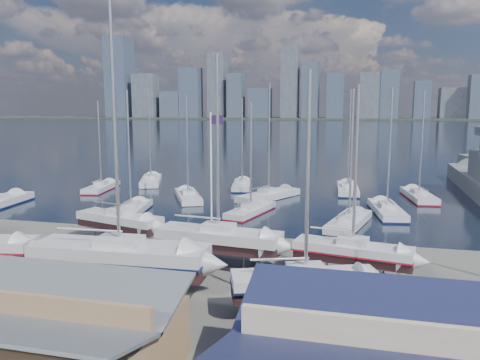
# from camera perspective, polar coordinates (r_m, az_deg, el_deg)

# --- Properties ---
(ground) EXTENTS (1400.00, 1400.00, 0.00)m
(ground) POSITION_cam_1_polar(r_m,az_deg,el_deg) (37.10, -8.40, -10.32)
(ground) COLOR #605E59
(ground) RESTS_ON ground
(water) EXTENTS (1400.00, 600.00, 0.40)m
(water) POSITION_cam_1_polar(r_m,az_deg,el_deg) (342.85, 11.95, 6.33)
(water) COLOR #172335
(water) RESTS_ON ground
(far_shore) EXTENTS (1400.00, 80.00, 2.20)m
(far_shore) POSITION_cam_1_polar(r_m,az_deg,el_deg) (602.62, 12.97, 7.29)
(far_shore) COLOR #2D332D
(far_shore) RESTS_ON ground
(skyline) EXTENTS (639.14, 43.80, 107.69)m
(skyline) POSITION_cam_1_polar(r_m,az_deg,el_deg) (597.13, 12.32, 10.94)
(skyline) COLOR #475166
(skyline) RESTS_ON far_shore
(shed_grey) EXTENTS (12.60, 8.40, 4.17)m
(shed_grey) POSITION_cam_1_polar(r_m,az_deg,el_deg) (23.46, -24.33, -16.90)
(shed_grey) COLOR #8C6B4C
(shed_grey) RESTS_ON ground
(sailboat_cradle_2) EXTENTS (8.89, 4.61, 14.13)m
(sailboat_cradle_2) POSITION_cam_1_polar(r_m,az_deg,el_deg) (44.12, -14.50, -4.78)
(sailboat_cradle_2) COLOR #2D2D33
(sailboat_cradle_2) RESTS_ON ground
(sailboat_cradle_3) EXTENTS (12.11, 3.94, 19.08)m
(sailboat_cradle_3) POSITION_cam_1_polar(r_m,az_deg,el_deg) (32.57, -14.44, -9.07)
(sailboat_cradle_3) COLOR #2D2D33
(sailboat_cradle_3) RESTS_ON ground
(sailboat_cradle_4) EXTENTS (10.01, 3.68, 15.98)m
(sailboat_cradle_4) POSITION_cam_1_polar(r_m,az_deg,el_deg) (36.47, -2.65, -7.15)
(sailboat_cradle_4) COLOR #2D2D33
(sailboat_cradle_4) RESTS_ON ground
(sailboat_cradle_5) EXTENTS (8.96, 5.23, 14.14)m
(sailboat_cradle_5) POSITION_cam_1_polar(r_m,az_deg,el_deg) (28.08, 7.98, -12.31)
(sailboat_cradle_5) COLOR #2D2D33
(sailboat_cradle_5) RESTS_ON ground
(sailboat_cradle_6) EXTENTS (8.62, 3.86, 13.66)m
(sailboat_cradle_6) POSITION_cam_1_polar(r_m,az_deg,el_deg) (34.57, 13.57, -8.49)
(sailboat_cradle_6) COLOR #2D2D33
(sailboat_cradle_6) RESTS_ON ground
(sailboat_moored_1) EXTENTS (4.02, 9.58, 13.88)m
(sailboat_moored_1) POSITION_cam_1_polar(r_m,az_deg,el_deg) (73.06, -16.53, -0.98)
(sailboat_moored_1) COLOR black
(sailboat_moored_1) RESTS_ON water
(sailboat_moored_2) EXTENTS (6.54, 10.93, 15.96)m
(sailboat_moored_2) POSITION_cam_1_polar(r_m,az_deg,el_deg) (77.46, -10.79, -0.24)
(sailboat_moored_2) COLOR black
(sailboat_moored_2) RESTS_ON water
(sailboat_moored_3) EXTENTS (4.63, 10.25, 14.80)m
(sailboat_moored_3) POSITION_cam_1_polar(r_m,az_deg,el_deg) (55.39, -13.13, -3.81)
(sailboat_moored_3) COLOR black
(sailboat_moored_3) RESTS_ON water
(sailboat_moored_4) EXTENTS (6.76, 9.76, 14.48)m
(sailboat_moored_4) POSITION_cam_1_polar(r_m,az_deg,el_deg) (62.96, -6.34, -2.14)
(sailboat_moored_4) COLOR black
(sailboat_moored_4) RESTS_ON water
(sailboat_moored_5) EXTENTS (4.39, 9.90, 14.30)m
(sailboat_moored_5) POSITION_cam_1_polar(r_m,az_deg,el_deg) (71.90, 0.25, -0.77)
(sailboat_moored_5) COLOR black
(sailboat_moored_5) RESTS_ON water
(sailboat_moored_6) EXTENTS (4.51, 9.30, 13.40)m
(sailboat_moored_6) POSITION_cam_1_polar(r_m,az_deg,el_deg) (54.12, 1.32, -3.87)
(sailboat_moored_6) COLOR black
(sailboat_moored_6) RESTS_ON water
(sailboat_moored_7) EXTENTS (7.50, 10.89, 16.14)m
(sailboat_moored_7) POSITION_cam_1_polar(r_m,az_deg,el_deg) (63.11, 3.52, -2.08)
(sailboat_moored_7) COLOR black
(sailboat_moored_7) RESTS_ON water
(sailboat_moored_8) EXTENTS (3.53, 10.55, 15.54)m
(sailboat_moored_8) POSITION_cam_1_polar(r_m,az_deg,el_deg) (70.03, 12.99, -1.24)
(sailboat_moored_8) COLOR black
(sailboat_moored_8) RESTS_ON water
(sailboat_moored_9) EXTENTS (4.82, 10.07, 14.67)m
(sailboat_moored_9) POSITION_cam_1_polar(r_m,az_deg,el_deg) (49.85, 13.14, -5.16)
(sailboat_moored_9) COLOR black
(sailboat_moored_9) RESTS_ON water
(sailboat_moored_10) EXTENTS (4.26, 10.41, 15.11)m
(sailboat_moored_10) POSITION_cam_1_polar(r_m,az_deg,el_deg) (56.63, 17.45, -3.71)
(sailboat_moored_10) COLOR black
(sailboat_moored_10) RESTS_ON water
(sailboat_moored_11) EXTENTS (4.14, 10.40, 15.12)m
(sailboat_moored_11) POSITION_cam_1_polar(r_m,az_deg,el_deg) (67.39, 20.96, -1.97)
(sailboat_moored_11) COLOR black
(sailboat_moored_11) RESTS_ON water
(car_a) EXTENTS (3.31, 4.82, 1.52)m
(car_a) POSITION_cam_1_polar(r_m,az_deg,el_deg) (32.41, -23.06, -12.33)
(car_a) COLOR gray
(car_a) RESTS_ON ground
(car_b) EXTENTS (4.59, 2.27, 1.45)m
(car_b) POSITION_cam_1_polar(r_m,az_deg,el_deg) (30.46, -23.97, -13.82)
(car_b) COLOR gray
(car_b) RESTS_ON ground
(car_c) EXTENTS (3.36, 5.70, 1.49)m
(car_c) POSITION_cam_1_polar(r_m,az_deg,el_deg) (29.02, -23.44, -14.87)
(car_c) COLOR gray
(car_c) RESTS_ON ground
(car_d) EXTENTS (3.20, 4.85, 1.31)m
(car_d) POSITION_cam_1_polar(r_m,az_deg,el_deg) (25.38, 2.76, -17.86)
(car_d) COLOR gray
(car_d) RESTS_ON ground
(flagpole) EXTENTS (1.04, 0.12, 11.77)m
(flagpole) POSITION_cam_1_polar(r_m,az_deg,el_deg) (36.70, -3.41, 0.43)
(flagpole) COLOR white
(flagpole) RESTS_ON ground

